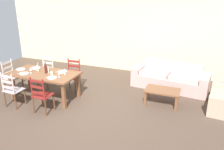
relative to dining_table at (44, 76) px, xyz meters
name	(u,v)px	position (x,y,z in m)	size (l,w,h in m)	color
ground_plane	(84,107)	(1.28, -0.12, -0.67)	(9.60, 9.60, 0.02)	brown
wall_far	(125,34)	(1.28, 3.18, 0.69)	(9.60, 0.16, 2.70)	beige
dining_table	(44,76)	(0.00, 0.00, 0.00)	(1.90, 0.96, 0.75)	brown
dining_chair_near_left	(12,90)	(-0.46, -0.74, -0.19)	(0.44, 0.42, 0.96)	beige
dining_chair_near_right	(42,95)	(0.45, -0.74, -0.19)	(0.43, 0.41, 0.96)	maroon
dining_chair_far_left	(46,72)	(-0.48, 0.74, -0.19)	(0.43, 0.41, 0.96)	silver
dining_chair_far_right	(73,75)	(0.46, 0.76, -0.19)	(0.45, 0.43, 0.96)	maroon
dining_chair_head_west	(11,76)	(-1.19, 0.02, -0.19)	(0.42, 0.44, 0.96)	beige
dinner_plate_near_left	(24,73)	(-0.45, -0.25, 0.10)	(0.24, 0.24, 0.02)	white
fork_near_left	(20,73)	(-0.60, -0.25, 0.09)	(0.02, 0.17, 0.01)	silver
dinner_plate_near_right	(52,78)	(0.45, -0.25, 0.10)	(0.24, 0.24, 0.02)	white
fork_near_right	(47,77)	(0.30, -0.25, 0.09)	(0.02, 0.17, 0.01)	silver
dinner_plate_far_left	(36,68)	(-0.45, 0.25, 0.10)	(0.24, 0.24, 0.02)	white
fork_far_left	(32,68)	(-0.60, 0.25, 0.09)	(0.02, 0.17, 0.01)	silver
dinner_plate_far_right	(63,72)	(0.45, 0.25, 0.10)	(0.24, 0.24, 0.02)	white
fork_far_right	(58,71)	(0.30, 0.25, 0.09)	(0.02, 0.17, 0.01)	silver
dinner_plate_head_west	(21,69)	(-0.78, 0.00, 0.10)	(0.24, 0.24, 0.02)	white
fork_head_west	(17,69)	(-0.93, 0.00, 0.09)	(0.02, 0.17, 0.01)	silver
wine_bottle	(46,69)	(0.07, 0.02, 0.20)	(0.07, 0.07, 0.32)	#471919
wine_glass_near_left	(31,69)	(-0.32, -0.13, 0.20)	(0.06, 0.06, 0.16)	white
wine_glass_near_right	(59,73)	(0.58, -0.12, 0.20)	(0.06, 0.06, 0.16)	white
wine_glass_far_left	(37,66)	(-0.30, 0.12, 0.20)	(0.06, 0.06, 0.16)	white
wine_glass_far_right	(65,70)	(0.61, 0.12, 0.20)	(0.06, 0.06, 0.16)	white
coffee_cup_primary	(52,73)	(0.30, -0.05, 0.13)	(0.07, 0.07, 0.09)	beige
candle_tall	(38,69)	(-0.18, 0.02, 0.16)	(0.05, 0.05, 0.26)	#998C66
candle_short	(49,73)	(0.20, -0.04, 0.14)	(0.05, 0.05, 0.18)	#998C66
couch	(170,79)	(3.18, 2.01, -0.37)	(2.36, 1.05, 0.80)	#CFA89F
coffee_table	(162,92)	(3.14, 0.80, -0.31)	(0.90, 0.56, 0.42)	brown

